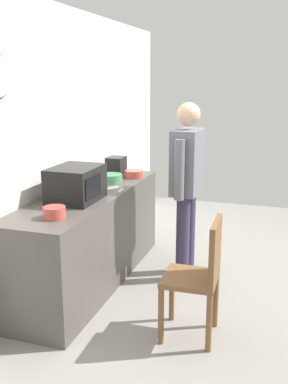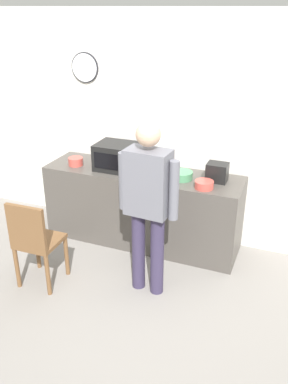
{
  "view_description": "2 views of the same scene",
  "coord_description": "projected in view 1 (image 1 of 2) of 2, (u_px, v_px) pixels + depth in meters",
  "views": [
    {
      "loc": [
        -3.96,
        -0.54,
        1.93
      ],
      "look_at": [
        -0.07,
        0.74,
        0.89
      ],
      "focal_mm": 41.83,
      "sensor_mm": 36.0,
      "label": 1
    },
    {
      "loc": [
        1.36,
        -2.75,
        2.6
      ],
      "look_at": [
        -0.1,
        0.88,
        0.82
      ],
      "focal_mm": 38.21,
      "sensor_mm": 36.0,
      "label": 2
    }
  ],
  "objects": [
    {
      "name": "microwave",
      "position": [
        76.0,
        184.0,
        3.89
      ],
      "size": [
        0.5,
        0.39,
        0.3
      ],
      "color": "black",
      "rests_on": "kitchen_counter"
    },
    {
      "name": "ground_plane",
      "position": [
        219.0,
        286.0,
        4.28
      ],
      "size": [
        6.0,
        6.0,
        0.0
      ],
      "primitive_type": "plane",
      "color": "gray"
    },
    {
      "name": "cereal_bowl",
      "position": [
        54.0,
        213.0,
        3.41
      ],
      "size": [
        0.17,
        0.17,
        0.09
      ],
      "primitive_type": "cylinder",
      "color": "#C64C42",
      "rests_on": "kitchen_counter"
    },
    {
      "name": "kitchen_counter",
      "position": [
        90.0,
        238.0,
        4.3
      ],
      "size": [
        2.28,
        0.62,
        0.89
      ],
      "primitive_type": "cube",
      "color": "#4C4742",
      "rests_on": "ground_plane"
    },
    {
      "name": "person_standing",
      "position": [
        187.0,
        178.0,
        4.28
      ],
      "size": [
        0.59,
        0.27,
        1.72
      ],
      "color": "#352D49",
      "rests_on": "ground_plane"
    },
    {
      "name": "salad_bowl",
      "position": [
        134.0,
        174.0,
        4.83
      ],
      "size": [
        0.2,
        0.2,
        0.08
      ],
      "primitive_type": "cylinder",
      "color": "#C64C42",
      "rests_on": "kitchen_counter"
    },
    {
      "name": "sandwich_plate",
      "position": [
        86.0,
        186.0,
        4.36
      ],
      "size": [
        0.26,
        0.26,
        0.07
      ],
      "color": "white",
      "rests_on": "kitchen_counter"
    },
    {
      "name": "toaster",
      "position": [
        116.0,
        166.0,
        4.96
      ],
      "size": [
        0.22,
        0.18,
        0.2
      ],
      "primitive_type": "cube",
      "color": "black",
      "rests_on": "kitchen_counter"
    },
    {
      "name": "mixing_bowl",
      "position": [
        111.0,
        178.0,
        4.61
      ],
      "size": [
        0.24,
        0.24,
        0.08
      ],
      "primitive_type": "cylinder",
      "color": "#4C8E60",
      "rests_on": "kitchen_counter"
    },
    {
      "name": "wooden_chair",
      "position": [
        200.0,
        273.0,
        3.33
      ],
      "size": [
        0.41,
        0.41,
        0.94
      ],
      "color": "brown",
      "rests_on": "ground_plane"
    },
    {
      "name": "fork_utensil",
      "position": [
        111.0,
        188.0,
        4.36
      ],
      "size": [
        0.16,
        0.1,
        0.01
      ],
      "primitive_type": "cube",
      "rotation": [
        0.0,
        0.0,
        2.65
      ],
      "color": "silver",
      "rests_on": "kitchen_counter"
    },
    {
      "name": "spoon_utensil",
      "position": [
        121.0,
        190.0,
        4.26
      ],
      "size": [
        0.17,
        0.03,
        0.01
      ],
      "primitive_type": "cube",
      "rotation": [
        0.0,
        0.0,
        0.06
      ],
      "color": "silver",
      "rests_on": "kitchen_counter"
    },
    {
      "name": "back_wall",
      "position": [
        64.0,
        144.0,
        4.44
      ],
      "size": [
        5.4,
        0.13,
        2.6
      ],
      "color": "silver",
      "rests_on": "ground_plane"
    }
  ]
}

